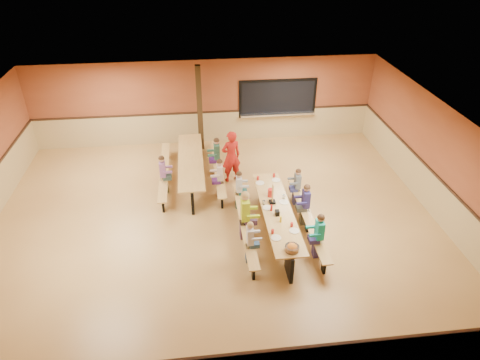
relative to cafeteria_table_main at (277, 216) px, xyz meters
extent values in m
plane|color=#A2753D|center=(-1.54, 0.63, -0.53)|extent=(12.00, 12.00, 0.00)
cube|color=brown|center=(-1.54, 5.63, 0.97)|extent=(12.00, 0.04, 3.00)
cube|color=brown|center=(-1.54, -4.37, 0.97)|extent=(12.00, 0.04, 3.00)
cube|color=brown|center=(4.46, 0.63, 0.97)|extent=(0.04, 10.00, 3.00)
cube|color=white|center=(-1.54, 0.63, 2.47)|extent=(12.00, 10.00, 0.04)
cube|color=black|center=(1.06, 5.60, 1.02)|extent=(2.60, 0.06, 1.20)
cube|color=silver|center=(1.06, 5.51, 0.45)|extent=(2.70, 0.28, 0.06)
cube|color=black|center=(-1.74, 5.03, 0.97)|extent=(0.18, 0.18, 3.00)
cube|color=tan|center=(0.00, 0.00, 0.19)|extent=(0.75, 3.60, 0.04)
cube|color=black|center=(0.00, -1.55, -0.18)|extent=(0.08, 0.60, 0.70)
cube|color=black|center=(0.00, 1.55, -0.18)|extent=(0.08, 0.60, 0.70)
cube|color=tan|center=(-0.83, 0.00, -0.09)|extent=(0.26, 3.60, 0.04)
cube|color=black|center=(-0.83, 0.00, -0.32)|extent=(0.06, 0.18, 0.41)
cube|color=tan|center=(0.82, 0.00, -0.09)|extent=(0.26, 3.60, 0.04)
cube|color=black|center=(0.82, 0.00, -0.32)|extent=(0.06, 0.18, 0.41)
cube|color=tan|center=(-2.13, 2.88, 0.19)|extent=(0.75, 3.60, 0.04)
cube|color=black|center=(-2.13, 1.33, -0.18)|extent=(0.08, 0.60, 0.70)
cube|color=black|center=(-2.13, 4.43, -0.18)|extent=(0.08, 0.60, 0.70)
cube|color=tan|center=(-2.96, 2.88, -0.09)|extent=(0.26, 3.60, 0.04)
cube|color=black|center=(-2.96, 2.88, -0.32)|extent=(0.06, 0.18, 0.41)
cube|color=tan|center=(-1.31, 2.88, -0.09)|extent=(0.26, 3.60, 0.04)
cube|color=black|center=(-1.31, 2.88, -0.32)|extent=(0.06, 0.18, 0.41)
imported|color=#B21A14|center=(-0.90, 2.76, 0.31)|extent=(0.70, 0.56, 1.67)
cylinder|color=red|center=(-0.06, 0.62, 0.32)|extent=(0.16, 0.16, 0.22)
cube|color=black|center=(-0.04, -0.22, 0.28)|extent=(0.10, 0.14, 0.13)
cylinder|color=yellow|center=(-0.02, -0.51, 0.30)|extent=(0.06, 0.06, 0.17)
cylinder|color=#B2140F|center=(-0.15, -0.02, 0.30)|extent=(0.06, 0.06, 0.17)
cube|color=black|center=(-0.07, 0.31, 0.24)|extent=(0.16, 0.16, 0.06)
cube|color=tan|center=(-0.07, 0.31, 0.52)|extent=(0.02, 0.09, 0.50)
camera|label=1|loc=(-1.96, -8.64, 6.54)|focal=32.00mm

